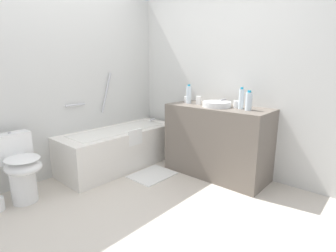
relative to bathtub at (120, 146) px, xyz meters
The scene contains 15 objects.
ground_plane 1.22m from the bathtub, 124.52° to the right, with size 4.14×4.14×0.00m, color beige.
wall_back_tiled 1.17m from the bathtub, 151.06° to the left, with size 3.54×0.10×2.33m, color silver.
wall_right_mirror 1.62m from the bathtub, 45.96° to the right, with size 0.10×3.00×2.33m, color silver.
bathtub is the anchor object (origin of this frame).
toilet 1.27m from the bathtub, behind, with size 0.36×0.53×0.70m.
vanity_counter 1.32m from the bathtub, 61.64° to the right, with size 0.55×1.26×0.88m, color #6B6056.
sink_basin 1.44m from the bathtub, 63.47° to the right, with size 0.34×0.34×0.06m, color white.
sink_faucet 1.53m from the bathtub, 56.25° to the right, with size 0.13×0.15×0.08m.
water_bottle_0 1.73m from the bathtub, 66.66° to the right, with size 0.06×0.06×0.25m.
water_bottle_1 1.18m from the bathtub, 50.46° to the right, with size 0.07×0.07×0.25m.
water_bottle_2 1.80m from the bathtub, 69.02° to the right, with size 0.07×0.07×0.22m.
drinking_glass_0 1.24m from the bathtub, 54.24° to the right, with size 0.07×0.07×0.10m, color white.
drinking_glass_1 1.12m from the bathtub, 44.98° to the right, with size 0.08×0.08×0.08m, color white.
drinking_glass_2 1.65m from the bathtub, 64.44° to the right, with size 0.07×0.07×0.08m, color white.
bath_mat 0.64m from the bathtub, 85.01° to the right, with size 0.53×0.42×0.01m, color white.
Camera 1 is at (-1.42, -1.76, 1.36)m, focal length 27.48 mm.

